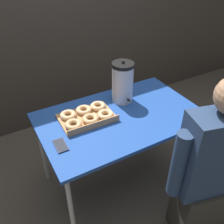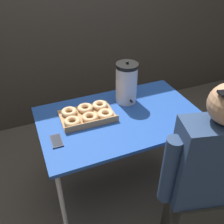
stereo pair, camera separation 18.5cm
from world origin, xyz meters
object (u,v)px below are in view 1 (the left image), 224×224
(coffee_urn, at_px, (123,82))
(person_seated, at_px, (210,172))
(cell_phone, at_px, (61,145))
(donut_box, at_px, (87,116))

(coffee_urn, relative_size, person_seated, 0.27)
(coffee_urn, bearing_deg, cell_phone, -156.50)
(donut_box, height_order, person_seated, person_seated)
(coffee_urn, relative_size, cell_phone, 2.65)
(donut_box, height_order, cell_phone, donut_box)
(donut_box, relative_size, person_seated, 0.32)
(donut_box, bearing_deg, coffee_urn, 15.49)
(coffee_urn, height_order, person_seated, person_seated)
(donut_box, xyz_separation_m, coffee_urn, (0.36, 0.09, 0.14))
(person_seated, bearing_deg, donut_box, -42.78)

